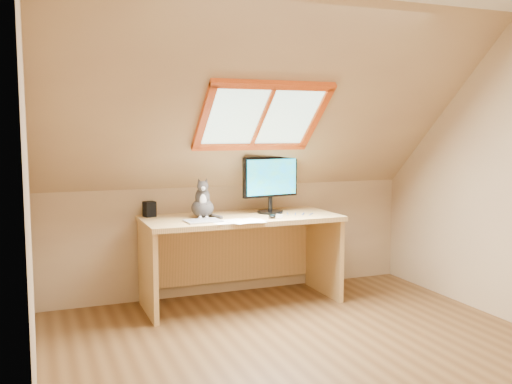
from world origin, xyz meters
name	(u,v)px	position (x,y,z in m)	size (l,w,h in m)	color
ground	(321,360)	(0.00, 0.00, 0.00)	(3.50, 3.50, 0.00)	brown
room_shell	(331,143)	(0.00, -0.09, 1.43)	(3.52, 3.52, 2.41)	tan
desk	(238,241)	(-0.06, 1.45, 0.54)	(1.69, 0.74, 0.77)	#E3AC6C
monitor	(271,181)	(0.25, 1.45, 1.06)	(0.55, 0.23, 0.50)	black
cat	(203,203)	(-0.39, 1.41, 0.90)	(0.23, 0.26, 0.35)	#453F3D
desk_speaker	(149,209)	(-0.80, 1.63, 0.84)	(0.09, 0.09, 0.13)	black
graphics_tablet	(203,221)	(-0.45, 1.21, 0.78)	(0.28, 0.20, 0.01)	#B2B2B7
mouse	(272,216)	(0.15, 1.17, 0.79)	(0.06, 0.11, 0.03)	black
papers	(237,221)	(-0.19, 1.12, 0.77)	(0.35, 0.30, 0.01)	white
cables	(290,215)	(0.36, 1.26, 0.78)	(0.51, 0.26, 0.01)	silver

